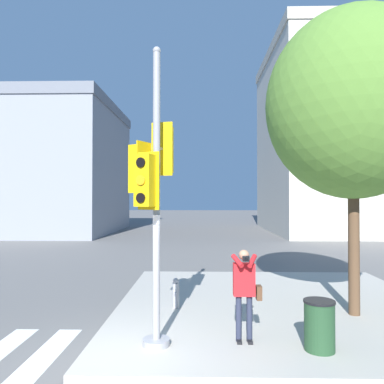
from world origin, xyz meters
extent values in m
plane|color=slate|center=(0.00, 0.00, 0.00)|extent=(160.00, 160.00, 0.00)
cube|color=#ADA89E|center=(3.50, 3.50, 0.07)|extent=(8.00, 8.00, 0.13)
cube|color=silver|center=(-1.20, 0.41, 0.00)|extent=(0.49, 2.81, 0.01)
cylinder|color=#939399|center=(0.76, 0.68, 0.19)|extent=(0.49, 0.49, 0.12)
cylinder|color=#939399|center=(0.76, 0.68, 2.87)|extent=(0.13, 0.13, 5.23)
sphere|color=#939399|center=(0.76, 0.68, 5.52)|extent=(0.15, 0.15, 0.15)
cylinder|color=#939399|center=(0.81, 0.86, 3.74)|extent=(0.11, 0.24, 0.05)
cube|color=#E5B70C|center=(0.86, 1.09, 3.74)|extent=(0.35, 0.31, 0.90)
cube|color=#E5B70C|center=(0.83, 0.96, 3.74)|extent=(0.41, 0.12, 1.02)
cylinder|color=black|center=(0.90, 1.22, 4.04)|extent=(0.17, 0.07, 0.17)
cylinder|color=orange|center=(0.90, 1.22, 3.74)|extent=(0.17, 0.07, 0.17)
cylinder|color=black|center=(0.90, 1.22, 3.44)|extent=(0.17, 0.07, 0.17)
cylinder|color=#939399|center=(0.69, 0.51, 3.11)|extent=(0.13, 0.24, 0.05)
cube|color=#E5B70C|center=(0.60, 0.29, 3.11)|extent=(0.37, 0.33, 0.90)
cube|color=#E5B70C|center=(0.65, 0.41, 3.11)|extent=(0.40, 0.18, 1.02)
cylinder|color=black|center=(0.55, 0.17, 3.41)|extent=(0.17, 0.09, 0.17)
cylinder|color=orange|center=(0.55, 0.17, 3.11)|extent=(0.17, 0.09, 0.17)
cylinder|color=black|center=(0.55, 0.17, 2.81)|extent=(0.17, 0.09, 0.17)
cylinder|color=#939399|center=(0.60, 0.77, 3.35)|extent=(0.23, 0.16, 0.05)
cube|color=#E5B70C|center=(0.39, 0.88, 3.35)|extent=(0.35, 0.38, 0.90)
cube|color=#E5B70C|center=(0.51, 0.82, 3.35)|extent=(0.22, 0.38, 1.02)
cylinder|color=black|center=(0.27, 0.95, 3.65)|extent=(0.11, 0.16, 0.17)
cylinder|color=orange|center=(0.27, 0.95, 3.35)|extent=(0.11, 0.16, 0.17)
cylinder|color=black|center=(0.27, 0.95, 3.05)|extent=(0.11, 0.16, 0.17)
cube|color=black|center=(2.28, 0.86, 0.16)|extent=(0.09, 0.24, 0.05)
cube|color=black|center=(2.48, 0.86, 0.16)|extent=(0.09, 0.24, 0.05)
cylinder|color=#282D42|center=(2.28, 0.92, 0.56)|extent=(0.11, 0.11, 0.85)
cylinder|color=#282D42|center=(2.48, 0.92, 0.56)|extent=(0.11, 0.11, 0.85)
cube|color=red|center=(2.38, 0.92, 1.28)|extent=(0.40, 0.22, 0.60)
sphere|color=tan|center=(2.38, 0.92, 1.74)|extent=(0.19, 0.19, 0.19)
cube|color=black|center=(2.38, 0.61, 1.72)|extent=(0.12, 0.10, 0.09)
cylinder|color=black|center=(2.38, 0.54, 1.72)|extent=(0.06, 0.08, 0.06)
cylinder|color=red|center=(2.25, 0.78, 1.65)|extent=(0.23, 0.35, 0.22)
cylinder|color=red|center=(2.52, 0.78, 1.65)|extent=(0.23, 0.35, 0.22)
cube|color=brown|center=(2.66, 0.94, 1.03)|extent=(0.10, 0.20, 0.26)
cylinder|color=brown|center=(5.10, 2.58, 1.86)|extent=(0.25, 0.25, 3.45)
ellipsoid|color=#568433|center=(5.10, 2.58, 4.98)|extent=(3.99, 3.99, 4.39)
cylinder|color=#99999E|center=(0.96, 3.03, 0.43)|extent=(0.16, 0.16, 0.60)
sphere|color=#99999E|center=(0.96, 3.03, 0.78)|extent=(0.15, 0.15, 0.15)
cylinder|color=#99999E|center=(0.96, 2.91, 0.50)|extent=(0.07, 0.06, 0.07)
cylinder|color=#234728|center=(3.66, 0.53, 0.55)|extent=(0.52, 0.52, 0.84)
cylinder|color=black|center=(3.66, 0.53, 0.99)|extent=(0.55, 0.55, 0.04)
cube|color=gray|center=(-12.16, 24.46, 4.85)|extent=(13.19, 12.64, 9.70)
cube|color=slate|center=(-12.16, 24.46, 10.10)|extent=(13.39, 12.84, 0.80)
cube|color=beige|center=(13.40, 25.38, 7.29)|extent=(12.16, 13.95, 14.58)
cube|color=#B2AD9E|center=(13.40, 25.38, 14.98)|extent=(12.36, 14.15, 0.80)
camera|label=1|loc=(1.58, -6.13, 2.81)|focal=35.00mm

